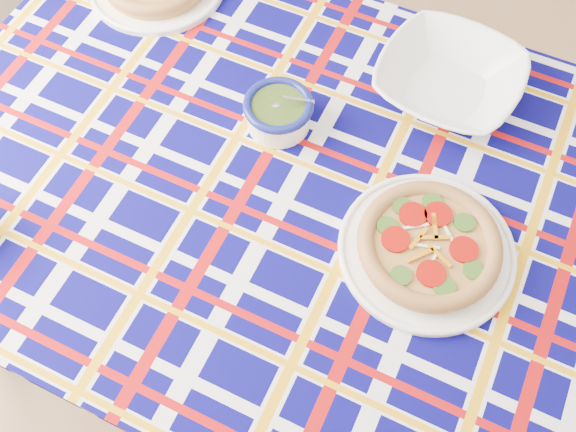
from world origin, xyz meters
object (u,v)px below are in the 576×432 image
(dining_table, at_px, (326,217))
(serving_bowl, at_px, (449,80))
(pesto_bowl, at_px, (278,111))
(main_focaccia_plate, at_px, (429,245))

(dining_table, height_order, serving_bowl, serving_bowl)
(dining_table, bearing_deg, serving_bowl, 70.74)
(dining_table, relative_size, pesto_bowl, 13.09)
(pesto_bowl, relative_size, serving_bowl, 0.48)
(pesto_bowl, bearing_deg, dining_table, -45.74)
(pesto_bowl, bearing_deg, main_focaccia_plate, -32.23)
(dining_table, height_order, main_focaccia_plate, main_focaccia_plate)
(main_focaccia_plate, relative_size, serving_bowl, 1.14)
(pesto_bowl, height_order, serving_bowl, pesto_bowl)
(pesto_bowl, bearing_deg, serving_bowl, 28.47)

